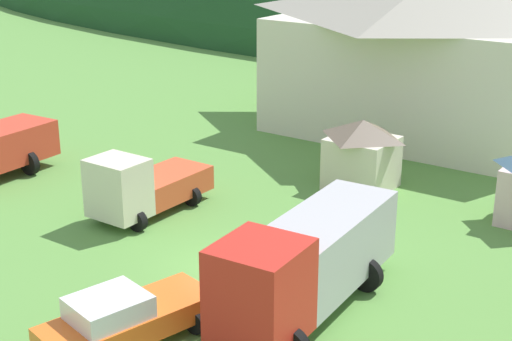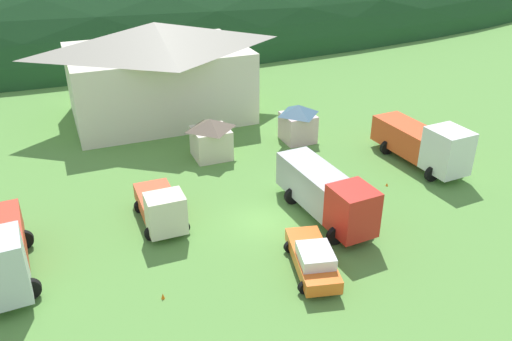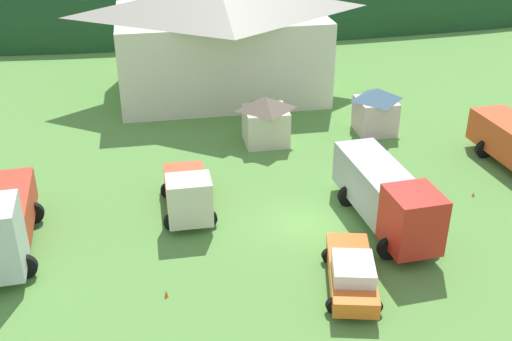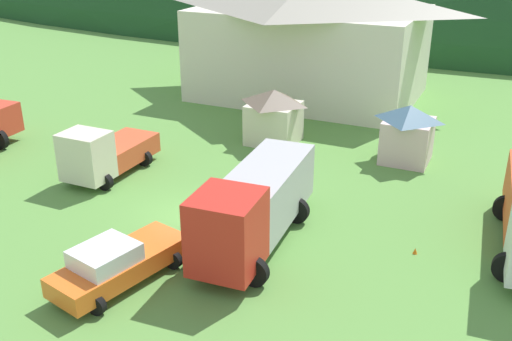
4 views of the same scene
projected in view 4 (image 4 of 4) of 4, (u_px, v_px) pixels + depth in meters
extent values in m
plane|color=#5B9342|center=(185.00, 216.00, 25.08)|extent=(200.00, 200.00, 0.00)
ellipsoid|color=#1E4723|center=(431.00, 16.00, 76.41)|extent=(179.81, 60.00, 31.91)
cube|color=silver|center=(309.00, 53.00, 40.96)|extent=(14.82, 10.34, 6.13)
cube|color=beige|center=(274.00, 123.00, 32.84)|extent=(2.65, 2.55, 2.28)
pyramid|color=#6B5B4C|center=(274.00, 97.00, 32.23)|extent=(2.86, 2.75, 0.80)
cube|color=beige|center=(407.00, 141.00, 30.30)|extent=(2.39, 2.45, 2.24)
pyramid|color=#42667F|center=(410.00, 113.00, 29.70)|extent=(2.58, 2.64, 0.79)
cylinder|color=black|center=(0.00, 140.00, 32.11)|extent=(1.10, 0.30, 1.10)
cube|color=beige|center=(86.00, 156.00, 27.23)|extent=(2.13, 1.71, 2.27)
cube|color=black|center=(84.00, 147.00, 26.96)|extent=(1.15, 1.37, 0.73)
cube|color=#DB512D|center=(123.00, 150.00, 29.70)|extent=(2.13, 3.61, 1.01)
cylinder|color=black|center=(105.00, 182.00, 27.33)|extent=(0.80, 0.30, 0.80)
cylinder|color=black|center=(74.00, 175.00, 28.04)|extent=(0.80, 0.30, 0.80)
cylinder|color=black|center=(145.00, 158.00, 30.00)|extent=(0.80, 0.30, 0.80)
cylinder|color=black|center=(115.00, 153.00, 30.71)|extent=(0.80, 0.30, 0.80)
cube|color=red|center=(227.00, 232.00, 19.89)|extent=(2.39, 2.53, 2.73)
cube|color=black|center=(225.00, 218.00, 19.56)|extent=(1.33, 1.98, 0.87)
cube|color=#B2B2B7|center=(268.00, 191.00, 23.47)|extent=(2.61, 5.86, 2.23)
cylinder|color=black|center=(254.00, 272.00, 20.12)|extent=(1.10, 0.30, 1.10)
cylinder|color=black|center=(203.00, 261.00, 20.75)|extent=(1.10, 0.30, 1.10)
cylinder|color=black|center=(296.00, 210.00, 24.33)|extent=(1.10, 0.30, 1.10)
cylinder|color=black|center=(253.00, 203.00, 24.96)|extent=(1.10, 0.30, 1.10)
cylinder|color=black|center=(508.00, 268.00, 20.33)|extent=(1.10, 0.30, 1.10)
cylinder|color=black|center=(507.00, 208.00, 24.49)|extent=(1.10, 0.30, 1.10)
cube|color=orange|center=(121.00, 265.00, 20.26)|extent=(2.93, 5.31, 0.70)
cube|color=silver|center=(105.00, 255.00, 19.57)|extent=(2.09, 2.34, 0.62)
cylinder|color=black|center=(96.00, 305.00, 18.72)|extent=(0.68, 0.24, 0.68)
cylinder|color=black|center=(66.00, 287.00, 19.61)|extent=(0.68, 0.24, 0.68)
cylinder|color=black|center=(173.00, 260.00, 21.19)|extent=(0.68, 0.24, 0.68)
cylinder|color=black|center=(143.00, 246.00, 22.09)|extent=(0.68, 0.24, 0.68)
cone|color=orange|center=(415.00, 254.00, 22.24)|extent=(0.36, 0.36, 0.47)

